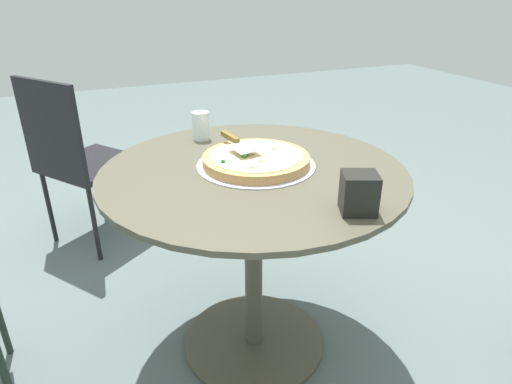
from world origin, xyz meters
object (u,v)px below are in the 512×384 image
Objects in this scene: napkin_dispenser at (359,193)px; patio_table at (253,221)px; pizza_server at (237,142)px; patio_chair_near at (76,154)px; drinking_cup at (201,126)px; pizza_on_tray at (256,160)px.

patio_table is at bearing -46.76° from napkin_dispenser.
patio_chair_near is (-0.94, -0.51, -0.29)m from pizza_server.
pizza_server is 0.25m from drinking_cup.
napkin_dispenser is 0.12× the size of patio_chair_near.
drinking_cup is 0.77m from napkin_dispenser.
pizza_on_tray is 0.42m from napkin_dispenser.
pizza_server reaches higher than patio_table.
patio_chair_near is (-0.69, -0.46, -0.28)m from drinking_cup.
pizza_server is 1.11m from patio_chair_near.
drinking_cup reaches higher than pizza_on_tray.
pizza_on_tray is 1.18m from patio_chair_near.
napkin_dispenser reaches higher than pizza_server.
patio_chair_near is at bearing -41.67° from napkin_dispenser.
drinking_cup is at bearing -50.98° from napkin_dispenser.
patio_table is 9.26× the size of napkin_dispenser.
pizza_on_tray reaches higher than patio_table.
pizza_server is at bearing -49.03° from napkin_dispenser.
patio_table is 1.17m from patio_chair_near.
pizza_on_tray is at bearing 140.72° from patio_table.
napkin_dispenser is at bearing 15.68° from drinking_cup.
patio_chair_near reaches higher than pizza_server.
napkin_dispenser is at bearing 16.33° from pizza_on_tray.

